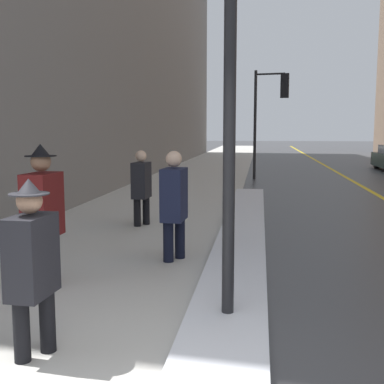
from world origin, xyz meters
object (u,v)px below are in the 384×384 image
(traffic_light_near, at_px, (273,101))
(pedestrian_in_fedora, at_px, (43,210))
(lamp_post, at_px, (230,49))
(pedestrian_in_glasses, at_px, (32,262))
(pedestrian_with_shoulder_bag, at_px, (142,184))
(pedestrian_nearside, at_px, (174,200))

(traffic_light_near, distance_m, pedestrian_in_fedora, 13.81)
(lamp_post, relative_size, pedestrian_in_glasses, 2.87)
(pedestrian_with_shoulder_bag, bearing_deg, pedestrian_in_glasses, 7.62)
(traffic_light_near, relative_size, pedestrian_with_shoulder_bag, 2.74)
(traffic_light_near, xyz_separation_m, pedestrian_with_shoulder_bag, (-2.76, -9.49, -2.17))
(pedestrian_in_glasses, bearing_deg, pedestrian_with_shoulder_bag, -172.38)
(traffic_light_near, xyz_separation_m, pedestrian_in_fedora, (-3.03, -13.32, -2.05))
(pedestrian_with_shoulder_bag, bearing_deg, pedestrian_in_fedora, -1.27)
(pedestrian_in_fedora, xyz_separation_m, pedestrian_nearside, (1.37, 1.38, -0.06))
(traffic_light_near, height_order, pedestrian_in_fedora, traffic_light_near)
(pedestrian_nearside, distance_m, pedestrian_with_shoulder_bag, 2.69)
(lamp_post, bearing_deg, traffic_light_near, 87.10)
(pedestrian_in_fedora, bearing_deg, pedestrian_nearside, 137.87)
(pedestrian_in_fedora, relative_size, pedestrian_nearside, 1.08)
(traffic_light_near, xyz_separation_m, pedestrian_in_glasses, (-2.28, -15.12, -2.17))
(traffic_light_near, xyz_separation_m, pedestrian_nearside, (-1.65, -11.94, -2.11))
(traffic_light_near, relative_size, pedestrian_in_glasses, 2.71)
(lamp_post, xyz_separation_m, traffic_light_near, (0.72, 14.15, 0.34))
(traffic_light_near, bearing_deg, pedestrian_with_shoulder_bag, -96.62)
(lamp_post, bearing_deg, pedestrian_nearside, 112.99)
(pedestrian_in_glasses, xyz_separation_m, pedestrian_in_fedora, (-0.75, 1.80, 0.12))
(lamp_post, height_order, pedestrian_in_glasses, lamp_post)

